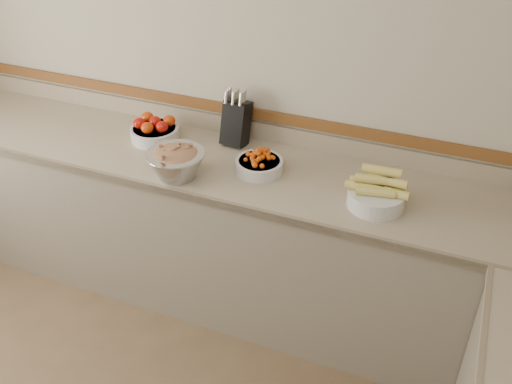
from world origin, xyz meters
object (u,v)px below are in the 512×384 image
at_px(tomato_bowl, 154,130).
at_px(rhubarb_bowl, 176,162).
at_px(knife_block, 236,122).
at_px(cherry_tomato_bowl, 259,163).
at_px(corn_bowl, 377,194).

bearing_deg(tomato_bowl, rhubarb_bowl, -44.59).
xyz_separation_m(knife_block, cherry_tomato_bowl, (0.23, -0.23, -0.08)).
relative_size(knife_block, cherry_tomato_bowl, 1.31).
height_order(corn_bowl, rhubarb_bowl, corn_bowl).
relative_size(knife_block, tomato_bowl, 1.18).
relative_size(cherry_tomato_bowl, corn_bowl, 0.82).
height_order(tomato_bowl, rhubarb_bowl, rhubarb_bowl).
height_order(knife_block, corn_bowl, knife_block).
bearing_deg(cherry_tomato_bowl, rhubarb_bowl, -150.34).
bearing_deg(corn_bowl, knife_block, 159.92).
bearing_deg(knife_block, tomato_bowl, -162.91).
xyz_separation_m(tomato_bowl, rhubarb_bowl, (0.30, -0.30, 0.03)).
xyz_separation_m(cherry_tomato_bowl, corn_bowl, (0.61, -0.08, 0.02)).
xyz_separation_m(knife_block, tomato_bowl, (-0.43, -0.13, -0.07)).
bearing_deg(cherry_tomato_bowl, tomato_bowl, 171.84).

